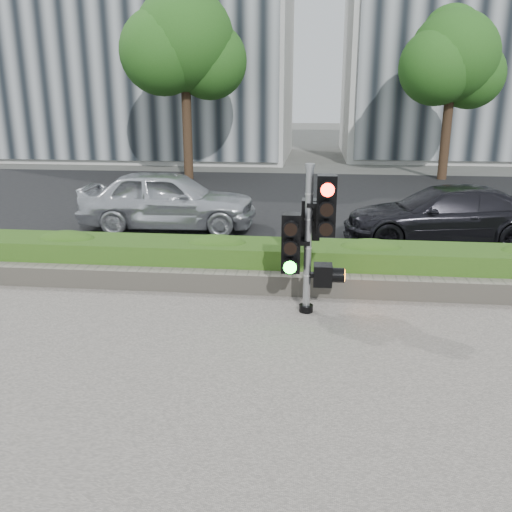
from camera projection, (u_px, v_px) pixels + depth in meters
The scene contains 12 objects.
ground at pixel (272, 344), 7.31m from camera, with size 120.00×120.00×0.00m, color #51514C.
sidewalk at pixel (250, 464), 4.92m from camera, with size 16.00×11.00×0.03m, color #9E9389.
road at pixel (298, 203), 16.83m from camera, with size 60.00×13.00×0.02m, color black.
curb at pixel (285, 269), 10.29m from camera, with size 60.00×0.25×0.12m, color gray.
stone_wall at pixel (281, 284), 9.06m from camera, with size 12.00×0.32×0.34m, color gray.
hedge at pixel (284, 262), 9.63m from camera, with size 12.00×1.00×0.68m, color #5C962E.
building_left at pixel (136, 9), 28.01m from camera, with size 16.00×9.00×15.00m, color #B7B7B2.
tree_left at pixel (184, 44), 20.20m from camera, with size 4.61×4.03×7.34m.
tree_right at pixel (452, 60), 20.27m from camera, with size 4.10×3.58×6.53m.
traffic_signal at pixel (310, 232), 8.01m from camera, with size 0.78×0.57×2.26m.
car_silver at pixel (168, 199), 13.36m from camera, with size 1.73×4.31×1.47m, color silver.
car_dark at pixel (443, 215), 12.08m from camera, with size 1.79×4.40×1.28m, color black.
Camera 1 is at (0.51, -6.64, 3.23)m, focal length 38.00 mm.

